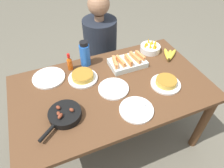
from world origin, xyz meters
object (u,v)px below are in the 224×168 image
(empty_plate_far_left, at_px, (49,78))
(fruit_bowl_mango, at_px, (150,48))
(empty_plate_far_right, at_px, (136,110))
(banana_bunch, at_px, (170,55))
(frittata_plate_center, at_px, (166,83))
(melon_tray, at_px, (127,62))
(hot_sauce_bottle, at_px, (70,63))
(empty_plate_near_front, at_px, (114,88))
(skillet, at_px, (65,115))
(frittata_plate_side, at_px, (83,77))
(person_figure, at_px, (101,56))
(water_bottle, at_px, (85,54))

(empty_plate_far_left, relative_size, fruit_bowl_mango, 1.40)
(empty_plate_far_left, xyz_separation_m, empty_plate_far_right, (0.50, -0.57, -0.00))
(banana_bunch, bearing_deg, frittata_plate_center, -128.44)
(melon_tray, xyz_separation_m, frittata_plate_center, (0.17, -0.33, -0.01))
(hot_sauce_bottle, bearing_deg, empty_plate_near_front, -55.83)
(banana_bunch, height_order, melon_tray, melon_tray)
(frittata_plate_center, xyz_separation_m, empty_plate_far_left, (-0.83, 0.42, -0.02))
(hot_sauce_bottle, bearing_deg, fruit_bowl_mango, -1.84)
(skillet, bearing_deg, hot_sauce_bottle, -146.67)
(frittata_plate_side, xyz_separation_m, empty_plate_far_right, (0.25, -0.45, -0.02))
(melon_tray, relative_size, empty_plate_far_right, 1.29)
(melon_tray, bearing_deg, person_figure, 97.26)
(empty_plate_far_left, height_order, water_bottle, water_bottle)
(person_figure, bearing_deg, water_bottle, -126.36)
(frittata_plate_center, xyz_separation_m, empty_plate_near_front, (-0.39, 0.11, -0.02))
(frittata_plate_center, relative_size, frittata_plate_side, 0.98)
(fruit_bowl_mango, bearing_deg, frittata_plate_side, -168.93)
(banana_bunch, distance_m, frittata_plate_center, 0.39)
(empty_plate_far_right, height_order, hot_sauce_bottle, hot_sauce_bottle)
(frittata_plate_center, height_order, empty_plate_far_left, frittata_plate_center)
(banana_bunch, distance_m, empty_plate_far_left, 1.08)
(empty_plate_near_front, relative_size, person_figure, 0.20)
(melon_tray, relative_size, fruit_bowl_mango, 1.65)
(empty_plate_near_front, distance_m, person_figure, 0.79)
(skillet, bearing_deg, person_figure, -161.81)
(frittata_plate_side, distance_m, hot_sauce_bottle, 0.18)
(empty_plate_far_left, distance_m, fruit_bowl_mango, 0.96)
(frittata_plate_side, height_order, person_figure, person_figure)
(empty_plate_far_left, xyz_separation_m, fruit_bowl_mango, (0.96, 0.03, 0.03))
(fruit_bowl_mango, xyz_separation_m, hot_sauce_bottle, (-0.76, 0.02, 0.03))
(frittata_plate_side, xyz_separation_m, hot_sauce_bottle, (-0.06, 0.16, 0.04))
(banana_bunch, relative_size, melon_tray, 0.63)
(fruit_bowl_mango, bearing_deg, empty_plate_far_right, -127.45)
(empty_plate_near_front, height_order, empty_plate_far_right, same)
(fruit_bowl_mango, xyz_separation_m, person_figure, (-0.36, 0.40, -0.27))
(empty_plate_far_left, distance_m, person_figure, 0.77)
(banana_bunch, height_order, person_figure, person_figure)
(water_bottle, bearing_deg, banana_bunch, -14.24)
(banana_bunch, distance_m, empty_plate_far_right, 0.72)
(melon_tray, xyz_separation_m, skillet, (-0.63, -0.34, -0.01))
(melon_tray, bearing_deg, water_bottle, 154.40)
(empty_plate_far_left, bearing_deg, frittata_plate_side, -23.77)
(fruit_bowl_mango, bearing_deg, person_figure, 132.11)
(frittata_plate_center, xyz_separation_m, hot_sauce_bottle, (-0.64, 0.47, 0.04))
(banana_bunch, relative_size, water_bottle, 0.85)
(hot_sauce_bottle, bearing_deg, empty_plate_far_left, -165.47)
(skillet, relative_size, hot_sauce_bottle, 1.96)
(empty_plate_far_left, bearing_deg, skillet, -85.49)
(skillet, xyz_separation_m, hot_sauce_bottle, (0.16, 0.48, 0.04))
(fruit_bowl_mango, bearing_deg, skillet, -153.56)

